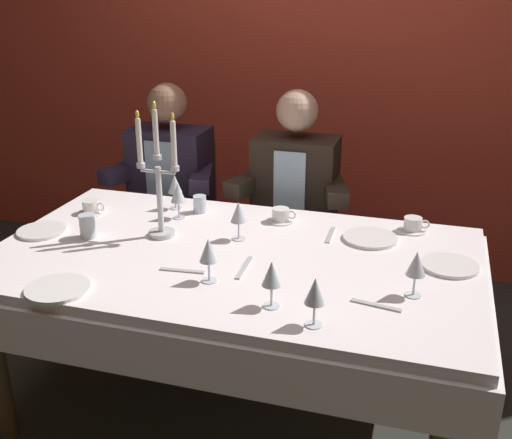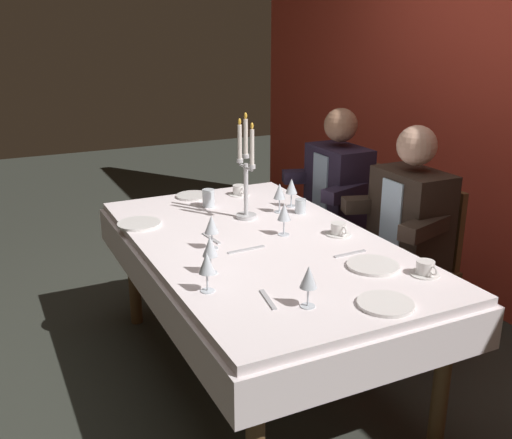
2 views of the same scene
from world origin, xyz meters
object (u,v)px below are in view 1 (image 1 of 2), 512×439
wine_glass_3 (178,194)px  coffee_cup_2 (281,216)px  wine_glass_6 (272,275)px  wine_glass_4 (175,185)px  dinner_plate_3 (370,238)px  seated_diner_0 (171,175)px  wine_glass_1 (416,265)px  water_tumbler_1 (200,204)px  coffee_cup_1 (91,208)px  coffee_cup_0 (413,225)px  wine_glass_5 (208,252)px  wine_glass_0 (239,213)px  dinner_plate_2 (58,289)px  wine_glass_2 (315,292)px  water_tumbler_0 (88,226)px  dining_table (233,280)px  dinner_plate_0 (42,231)px  candelabra (159,184)px  dinner_plate_1 (450,266)px  seated_diner_1 (296,187)px

wine_glass_3 → coffee_cup_2: size_ratio=1.24×
wine_glass_6 → wine_glass_4: bearing=131.5°
wine_glass_4 → dinner_plate_3: bearing=-6.8°
seated_diner_0 → wine_glass_1: bearing=-37.4°
water_tumbler_1 → coffee_cup_1: (-0.47, -0.16, -0.01)m
coffee_cup_0 → wine_glass_5: bearing=-134.0°
water_tumbler_1 → coffee_cup_1: bearing=-161.6°
wine_glass_0 → wine_glass_5: bearing=-87.4°
dinner_plate_2 → wine_glass_3: 0.78m
wine_glass_2 → water_tumbler_0: 1.12m
dining_table → dinner_plate_2: 0.68m
dinner_plate_0 → wine_glass_6: size_ratio=1.25×
dinner_plate_0 → wine_glass_4: (0.43, 0.44, 0.11)m
candelabra → wine_glass_5: bearing=-44.5°
candelabra → water_tumbler_1: candelabra is taller
dinner_plate_3 → coffee_cup_2: bearing=167.2°
seated_diner_0 → coffee_cup_1: bearing=-99.3°
wine_glass_3 → dinner_plate_1: bearing=-8.6°
wine_glass_0 → coffee_cup_1: bearing=172.8°
dinner_plate_0 → wine_glass_6: bearing=-16.5°
seated_diner_0 → coffee_cup_0: bearing=-18.7°
dinner_plate_2 → seated_diner_0: size_ratio=0.18×
wine_glass_6 → seated_diner_0: bearing=126.3°
dinner_plate_2 → coffee_cup_0: (1.14, 0.91, 0.02)m
dinner_plate_0 → wine_glass_3: wine_glass_3 is taller
dinner_plate_1 → wine_glass_4: bearing=166.9°
dinner_plate_3 → water_tumbler_0: water_tumbler_0 is taller
seated_diner_1 → wine_glass_6: bearing=-80.3°
wine_glass_4 → wine_glass_3: bearing=-59.8°
water_tumbler_1 → dinner_plate_3: bearing=-7.1°
wine_glass_3 → seated_diner_1: seated_diner_1 is taller
dinner_plate_0 → wine_glass_4: 0.62m
water_tumbler_1 → seated_diner_1: bearing=55.8°
dining_table → wine_glass_5: 0.34m
candelabra → dinner_plate_1: (1.16, 0.03, -0.22)m
wine_glass_2 → wine_glass_4: same height
water_tumbler_0 → coffee_cup_2: (0.72, 0.40, -0.02)m
wine_glass_1 → seated_diner_1: (-0.66, 1.04, -0.12)m
wine_glass_2 → wine_glass_5: 0.46m
wine_glass_1 → wine_glass_6: bearing=-154.6°
wine_glass_1 → coffee_cup_1: size_ratio=1.24×
dining_table → candelabra: candelabra is taller
candelabra → dinner_plate_1: candelabra is taller
dining_table → wine_glass_2: (0.41, -0.44, 0.24)m
dinner_plate_0 → wine_glass_3: bearing=33.6°
dinner_plate_3 → wine_glass_5: size_ratio=1.37×
candelabra → wine_glass_2: 0.93m
dinner_plate_3 → wine_glass_2: (-0.09, -0.73, 0.11)m
candelabra → wine_glass_5: size_ratio=3.44×
seated_diner_0 → wine_glass_2: bearing=-50.9°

